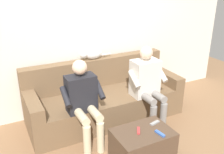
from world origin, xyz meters
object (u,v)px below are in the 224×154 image
object	(u,v)px
couch	(104,99)
coffee_table	(142,144)
person_right_seated	(83,99)
remote_gray	(155,123)
cat_on_backrest	(91,54)
remote_red	(139,131)
remote_blue	(160,133)
person_left_seated	(147,82)

from	to	relation	value
couch	coffee_table	bearing A→B (deg)	90.00
coffee_table	person_right_seated	world-z (taller)	person_right_seated
remote_gray	person_right_seated	bearing A→B (deg)	-50.92
coffee_table	cat_on_backrest	distance (m)	1.61
person_right_seated	cat_on_backrest	world-z (taller)	person_right_seated
remote_red	remote_blue	world-z (taller)	remote_blue
remote_red	remote_blue	distance (m)	0.25
coffee_table	person_left_seated	size ratio (longest dim) A/B	0.60
couch	cat_on_backrest	size ratio (longest dim) A/B	4.55
person_left_seated	person_right_seated	world-z (taller)	person_left_seated
couch	person_right_seated	world-z (taller)	person_right_seated
person_left_seated	cat_on_backrest	xyz separation A→B (m)	(0.59, -0.71, 0.31)
person_right_seated	cat_on_backrest	distance (m)	0.93
person_left_seated	remote_gray	xyz separation A→B (m)	(0.28, 0.61, -0.28)
couch	cat_on_backrest	world-z (taller)	cat_on_backrest
remote_gray	remote_blue	distance (m)	0.24
couch	coffee_table	world-z (taller)	couch
couch	cat_on_backrest	distance (m)	0.73
person_right_seated	remote_gray	xyz separation A→B (m)	(-0.74, 0.57, -0.25)
coffee_table	person_right_seated	bearing A→B (deg)	-51.97
coffee_table	remote_red	distance (m)	0.20
cat_on_backrest	remote_red	size ratio (longest dim) A/B	3.68
person_right_seated	coffee_table	bearing A→B (deg)	128.03
remote_gray	cat_on_backrest	bearing A→B (deg)	-90.04
couch	person_left_seated	size ratio (longest dim) A/B	2.01
couch	person_right_seated	size ratio (longest dim) A/B	2.09
coffee_table	remote_gray	xyz separation A→B (m)	(-0.23, -0.08, 0.19)
couch	coffee_table	xyz separation A→B (m)	(0.00, 1.11, -0.12)
person_left_seated	cat_on_backrest	size ratio (longest dim) A/B	2.26
couch	cat_on_backrest	xyz separation A→B (m)	(0.08, -0.29, 0.67)
person_right_seated	remote_red	bearing A→B (deg)	126.87
person_right_seated	remote_gray	distance (m)	0.97
person_left_seated	remote_blue	size ratio (longest dim) A/B	8.30
coffee_table	cat_on_backrest	size ratio (longest dim) A/B	1.35
person_right_seated	remote_blue	distance (m)	1.06
cat_on_backrest	remote_blue	bearing A→B (deg)	98.33
remote_blue	coffee_table	bearing A→B (deg)	-141.40
person_left_seated	cat_on_backrest	world-z (taller)	person_left_seated
remote_red	coffee_table	bearing A→B (deg)	-93.94
person_right_seated	remote_blue	xyz separation A→B (m)	(-0.65, 0.79, -0.25)
couch	remote_red	size ratio (longest dim) A/B	16.73
couch	person_left_seated	bearing A→B (deg)	140.33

